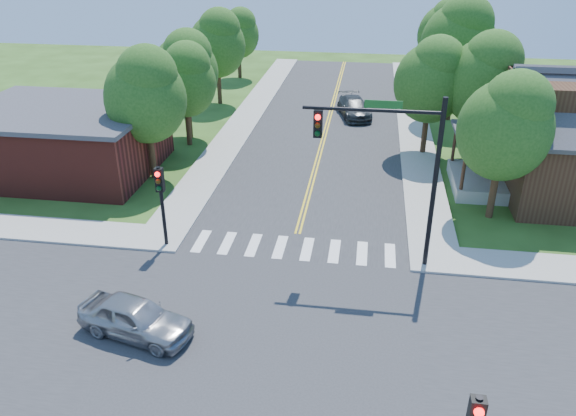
% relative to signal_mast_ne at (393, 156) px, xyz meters
% --- Properties ---
extents(ground, '(100.00, 100.00, 0.00)m').
position_rel_signal_mast_ne_xyz_m(ground, '(-3.91, -5.59, -4.85)').
color(ground, '#2C4816').
rests_on(ground, ground).
extents(road_ns, '(10.00, 90.00, 0.04)m').
position_rel_signal_mast_ne_xyz_m(road_ns, '(-3.91, -5.59, -4.83)').
color(road_ns, '#2D2D30').
rests_on(road_ns, ground).
extents(road_ew, '(90.00, 10.00, 0.04)m').
position_rel_signal_mast_ne_xyz_m(road_ew, '(-3.91, -5.59, -4.83)').
color(road_ew, '#2D2D30').
rests_on(road_ew, ground).
extents(intersection_patch, '(10.20, 10.20, 0.06)m').
position_rel_signal_mast_ne_xyz_m(intersection_patch, '(-3.91, -5.59, -4.85)').
color(intersection_patch, '#2D2D30').
rests_on(intersection_patch, ground).
extents(sidewalk_nw, '(40.00, 40.00, 0.14)m').
position_rel_signal_mast_ne_xyz_m(sidewalk_nw, '(-19.73, 10.23, -4.78)').
color(sidewalk_nw, '#9E9B93').
rests_on(sidewalk_nw, ground).
extents(crosswalk_north, '(8.85, 2.00, 0.01)m').
position_rel_signal_mast_ne_xyz_m(crosswalk_north, '(-3.91, 0.61, -4.80)').
color(crosswalk_north, white).
rests_on(crosswalk_north, ground).
extents(centerline, '(0.30, 90.00, 0.01)m').
position_rel_signal_mast_ne_xyz_m(centerline, '(-3.91, -5.59, -4.80)').
color(centerline, yellow).
rests_on(centerline, ground).
extents(signal_mast_ne, '(5.30, 0.42, 7.20)m').
position_rel_signal_mast_ne_xyz_m(signal_mast_ne, '(0.00, 0.00, 0.00)').
color(signal_mast_ne, black).
rests_on(signal_mast_ne, ground).
extents(signal_pole_nw, '(0.34, 0.42, 3.80)m').
position_rel_signal_mast_ne_xyz_m(signal_pole_nw, '(-9.51, -0.01, -2.19)').
color(signal_pole_nw, black).
rests_on(signal_pole_nw, ground).
extents(building_nw, '(10.40, 8.40, 3.73)m').
position_rel_signal_mast_ne_xyz_m(building_nw, '(-18.11, 7.61, -2.97)').
color(building_nw, maroon).
rests_on(building_nw, ground).
extents(tree_e_a, '(4.26, 4.05, 7.25)m').
position_rel_signal_mast_ne_xyz_m(tree_e_a, '(5.20, 5.02, -0.10)').
color(tree_e_a, '#382314').
rests_on(tree_e_a, ground).
extents(tree_e_b, '(4.54, 4.31, 7.71)m').
position_rel_signal_mast_ne_xyz_m(tree_e_b, '(5.46, 12.85, 0.20)').
color(tree_e_b, '#382314').
rests_on(tree_e_b, ground).
extents(tree_e_c, '(5.18, 4.92, 8.80)m').
position_rel_signal_mast_ne_xyz_m(tree_e_c, '(4.86, 20.70, 0.92)').
color(tree_e_c, '#382314').
rests_on(tree_e_c, ground).
extents(tree_e_d, '(4.52, 4.29, 7.68)m').
position_rel_signal_mast_ne_xyz_m(tree_e_d, '(4.90, 29.10, 0.18)').
color(tree_e_d, '#382314').
rests_on(tree_e_d, ground).
extents(tree_w_a, '(4.37, 4.16, 7.44)m').
position_rel_signal_mast_ne_xyz_m(tree_w_a, '(-12.75, 7.32, 0.02)').
color(tree_w_a, '#382314').
rests_on(tree_w_a, ground).
extents(tree_w_b, '(4.22, 4.01, 7.18)m').
position_rel_signal_mast_ne_xyz_m(tree_w_b, '(-12.76, 14.17, -0.15)').
color(tree_w_b, '#382314').
rests_on(tree_w_b, ground).
extents(tree_w_c, '(4.37, 4.15, 7.43)m').
position_rel_signal_mast_ne_xyz_m(tree_w_c, '(-12.86, 22.41, 0.02)').
color(tree_w_c, '#382314').
rests_on(tree_w_c, ground).
extents(tree_w_d, '(3.77, 3.58, 6.41)m').
position_rel_signal_mast_ne_xyz_m(tree_w_d, '(-13.21, 31.09, -0.65)').
color(tree_w_d, '#382314').
rests_on(tree_w_d, ground).
extents(tree_house, '(4.29, 4.07, 7.29)m').
position_rel_signal_mast_ne_xyz_m(tree_house, '(2.54, 13.29, -0.08)').
color(tree_house, '#382314').
rests_on(tree_house, ground).
extents(tree_bldg, '(3.92, 3.73, 6.67)m').
position_rel_signal_mast_ne_xyz_m(tree_bldg, '(-12.39, 12.78, -0.49)').
color(tree_bldg, '#382314').
rests_on(tree_bldg, ground).
extents(car_silver, '(3.57, 4.85, 1.39)m').
position_rel_signal_mast_ne_xyz_m(car_silver, '(-8.47, -5.95, -4.16)').
color(car_silver, '#9D9EA3').
rests_on(car_silver, ground).
extents(car_dgrey, '(4.23, 5.69, 1.38)m').
position_rel_signal_mast_ne_xyz_m(car_dgrey, '(-2.13, 20.37, -4.16)').
color(car_dgrey, '#313436').
rests_on(car_dgrey, ground).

